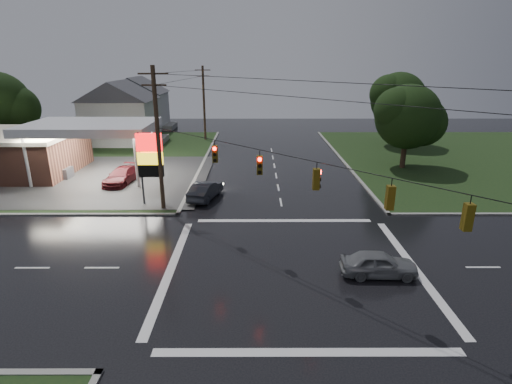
{
  "coord_description": "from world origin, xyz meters",
  "views": [
    {
      "loc": [
        -2.17,
        -20.39,
        11.43
      ],
      "look_at": [
        -2.1,
        4.76,
        3.0
      ],
      "focal_mm": 28.0,
      "sensor_mm": 36.0,
      "label": 1
    }
  ],
  "objects_px": {
    "pylon_sign": "(150,157)",
    "house_far": "(137,103)",
    "tree_ne_far": "(399,100)",
    "car_pump": "(122,176)",
    "gas_station": "(25,150)",
    "tree_ne_near": "(409,117)",
    "utility_pole_nw": "(158,138)",
    "house_near": "(121,112)",
    "car_crossing": "(379,264)",
    "car_north": "(205,190)",
    "utility_pole_n": "(204,102)"
  },
  "relations": [
    {
      "from": "pylon_sign",
      "to": "house_far",
      "type": "xyz_separation_m",
      "value": [
        -11.45,
        37.5,
        0.39
      ]
    },
    {
      "from": "tree_ne_far",
      "to": "car_pump",
      "type": "height_order",
      "value": "tree_ne_far"
    },
    {
      "from": "gas_station",
      "to": "tree_ne_near",
      "type": "xyz_separation_m",
      "value": [
        39.82,
        2.29,
        3.01
      ]
    },
    {
      "from": "utility_pole_nw",
      "to": "car_pump",
      "type": "distance_m",
      "value": 10.08
    },
    {
      "from": "house_near",
      "to": "car_crossing",
      "type": "xyz_separation_m",
      "value": [
        25.6,
        -36.87,
        -3.7
      ]
    },
    {
      "from": "house_far",
      "to": "tree_ne_far",
      "type": "distance_m",
      "value": 41.57
    },
    {
      "from": "house_far",
      "to": "car_north",
      "type": "height_order",
      "value": "house_far"
    },
    {
      "from": "tree_ne_near",
      "to": "car_pump",
      "type": "relative_size",
      "value": 1.72
    },
    {
      "from": "utility_pole_n",
      "to": "house_far",
      "type": "bearing_deg",
      "value": 141.23
    },
    {
      "from": "car_north",
      "to": "utility_pole_n",
      "type": "bearing_deg",
      "value": -67.94
    },
    {
      "from": "utility_pole_n",
      "to": "car_pump",
      "type": "xyz_separation_m",
      "value": [
        -5.43,
        -21.61,
        -4.71
      ]
    },
    {
      "from": "house_near",
      "to": "house_far",
      "type": "bearing_deg",
      "value": 94.76
    },
    {
      "from": "utility_pole_n",
      "to": "car_north",
      "type": "distance_m",
      "value": 26.65
    },
    {
      "from": "pylon_sign",
      "to": "car_crossing",
      "type": "relative_size",
      "value": 1.44
    },
    {
      "from": "tree_ne_far",
      "to": "car_north",
      "type": "relative_size",
      "value": 2.12
    },
    {
      "from": "utility_pole_nw",
      "to": "tree_ne_far",
      "type": "bearing_deg",
      "value": 42.59
    },
    {
      "from": "utility_pole_nw",
      "to": "tree_ne_near",
      "type": "distance_m",
      "value": 26.74
    },
    {
      "from": "utility_pole_n",
      "to": "house_near",
      "type": "relative_size",
      "value": 0.95
    },
    {
      "from": "gas_station",
      "to": "tree_ne_near",
      "type": "bearing_deg",
      "value": 3.3
    },
    {
      "from": "utility_pole_nw",
      "to": "house_far",
      "type": "bearing_deg",
      "value": 107.92
    },
    {
      "from": "pylon_sign",
      "to": "car_north",
      "type": "xyz_separation_m",
      "value": [
        4.1,
        1.45,
        -3.25
      ]
    },
    {
      "from": "car_pump",
      "to": "utility_pole_nw",
      "type": "bearing_deg",
      "value": -43.16
    },
    {
      "from": "house_far",
      "to": "tree_ne_near",
      "type": "xyz_separation_m",
      "value": [
        36.09,
        -26.01,
        1.16
      ]
    },
    {
      "from": "utility_pole_nw",
      "to": "car_north",
      "type": "relative_size",
      "value": 2.38
    },
    {
      "from": "utility_pole_nw",
      "to": "utility_pole_n",
      "type": "distance_m",
      "value": 28.5
    },
    {
      "from": "utility_pole_nw",
      "to": "house_near",
      "type": "xyz_separation_m",
      "value": [
        -11.45,
        26.5,
        -1.32
      ]
    },
    {
      "from": "car_crossing",
      "to": "tree_ne_near",
      "type": "bearing_deg",
      "value": -20.91
    },
    {
      "from": "pylon_sign",
      "to": "tree_ne_far",
      "type": "height_order",
      "value": "tree_ne_far"
    },
    {
      "from": "pylon_sign",
      "to": "utility_pole_n",
      "type": "bearing_deg",
      "value": 87.92
    },
    {
      "from": "pylon_sign",
      "to": "utility_pole_n",
      "type": "relative_size",
      "value": 0.57
    },
    {
      "from": "tree_ne_near",
      "to": "car_north",
      "type": "xyz_separation_m",
      "value": [
        -20.54,
        -10.05,
        -4.8
      ]
    },
    {
      "from": "tree_ne_near",
      "to": "car_pump",
      "type": "bearing_deg",
      "value": -169.08
    },
    {
      "from": "pylon_sign",
      "to": "tree_ne_near",
      "type": "bearing_deg",
      "value": 25.01
    },
    {
      "from": "house_far",
      "to": "tree_ne_far",
      "type": "relative_size",
      "value": 1.13
    },
    {
      "from": "utility_pole_n",
      "to": "house_near",
      "type": "xyz_separation_m",
      "value": [
        -11.45,
        -2.0,
        -1.06
      ]
    },
    {
      "from": "gas_station",
      "to": "car_pump",
      "type": "bearing_deg",
      "value": -17.13
    },
    {
      "from": "utility_pole_nw",
      "to": "car_north",
      "type": "bearing_deg",
      "value": 38.33
    },
    {
      "from": "car_crossing",
      "to": "car_pump",
      "type": "height_order",
      "value": "car_pump"
    },
    {
      "from": "pylon_sign",
      "to": "car_pump",
      "type": "height_order",
      "value": "pylon_sign"
    },
    {
      "from": "pylon_sign",
      "to": "utility_pole_nw",
      "type": "height_order",
      "value": "utility_pole_nw"
    },
    {
      "from": "house_far",
      "to": "car_crossing",
      "type": "bearing_deg",
      "value": -61.44
    },
    {
      "from": "house_far",
      "to": "house_near",
      "type": "bearing_deg",
      "value": -85.24
    },
    {
      "from": "utility_pole_n",
      "to": "car_pump",
      "type": "height_order",
      "value": "utility_pole_n"
    },
    {
      "from": "utility_pole_n",
      "to": "gas_station",
      "type": "bearing_deg",
      "value": -131.47
    },
    {
      "from": "house_far",
      "to": "car_north",
      "type": "relative_size",
      "value": 2.39
    },
    {
      "from": "house_near",
      "to": "tree_ne_near",
      "type": "height_order",
      "value": "tree_ne_near"
    },
    {
      "from": "house_near",
      "to": "car_pump",
      "type": "xyz_separation_m",
      "value": [
        6.02,
        -19.61,
        -3.65
      ]
    },
    {
      "from": "pylon_sign",
      "to": "utility_pole_nw",
      "type": "relative_size",
      "value": 0.55
    },
    {
      "from": "pylon_sign",
      "to": "tree_ne_near",
      "type": "relative_size",
      "value": 0.67
    },
    {
      "from": "house_near",
      "to": "house_far",
      "type": "height_order",
      "value": "same"
    }
  ]
}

